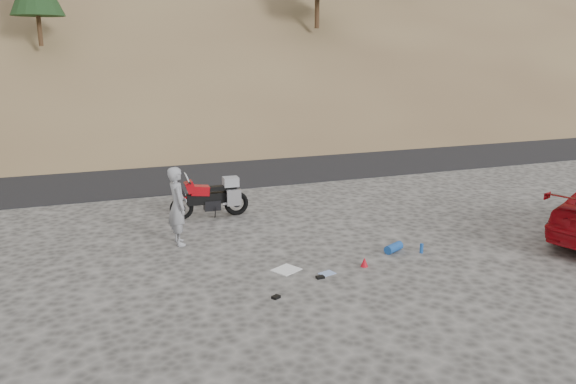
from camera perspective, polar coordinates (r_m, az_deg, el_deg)
ground at (r=11.45m, az=-4.74°, el=-6.62°), size 140.00×140.00×0.00m
road at (r=19.95m, az=-11.76°, el=2.20°), size 120.00×7.00×0.05m
motorcycle at (r=14.07m, az=-7.61°, el=-0.54°), size 1.98×0.59×1.18m
man at (r=12.40m, az=-10.96°, el=-5.18°), size 0.44×0.64×1.70m
gear_white_cloth at (r=10.77m, az=-0.18°, el=-7.90°), size 0.61×0.59×0.02m
gear_blue_mat at (r=11.87m, az=10.69°, el=-5.58°), size 0.49×0.37×0.18m
gear_bottle at (r=11.93m, az=13.41°, el=-5.59°), size 0.08×0.08×0.20m
gear_funnel at (r=11.01m, az=7.77°, el=-7.06°), size 0.16×0.16×0.19m
gear_glove_a at (r=10.42m, az=3.29°, el=-8.63°), size 0.16×0.12×0.04m
gear_glove_b at (r=9.63m, az=-1.23°, el=-10.62°), size 0.17×0.16×0.05m
gear_blue_cloth at (r=10.64m, az=3.99°, el=-8.25°), size 0.33×0.28×0.01m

